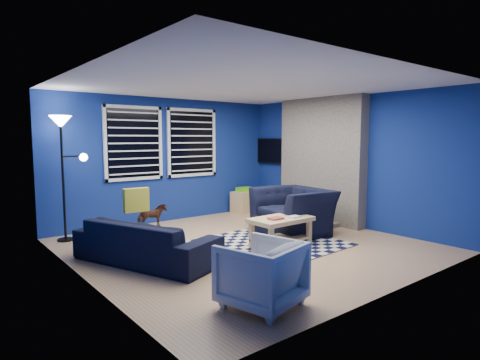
# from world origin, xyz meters

# --- Properties ---
(floor) EXTENTS (5.00, 5.00, 0.00)m
(floor) POSITION_xyz_m (0.00, 0.00, 0.00)
(floor) COLOR tan
(floor) RESTS_ON ground
(ceiling) EXTENTS (5.00, 5.00, 0.00)m
(ceiling) POSITION_xyz_m (0.00, 0.00, 2.50)
(ceiling) COLOR white
(ceiling) RESTS_ON wall_back
(wall_back) EXTENTS (5.00, 0.00, 5.00)m
(wall_back) POSITION_xyz_m (0.00, 2.50, 1.25)
(wall_back) COLOR navy
(wall_back) RESTS_ON floor
(wall_left) EXTENTS (0.00, 5.00, 5.00)m
(wall_left) POSITION_xyz_m (-2.50, 0.00, 1.25)
(wall_left) COLOR navy
(wall_left) RESTS_ON floor
(wall_right) EXTENTS (0.00, 5.00, 5.00)m
(wall_right) POSITION_xyz_m (2.50, 0.00, 1.25)
(wall_right) COLOR navy
(wall_right) RESTS_ON floor
(fireplace) EXTENTS (0.65, 2.00, 2.50)m
(fireplace) POSITION_xyz_m (2.36, 0.50, 1.20)
(fireplace) COLOR gray
(fireplace) RESTS_ON floor
(window_left) EXTENTS (1.17, 0.06, 1.42)m
(window_left) POSITION_xyz_m (-0.75, 2.46, 1.60)
(window_left) COLOR black
(window_left) RESTS_ON wall_back
(window_right) EXTENTS (1.17, 0.06, 1.42)m
(window_right) POSITION_xyz_m (0.55, 2.46, 1.60)
(window_right) COLOR black
(window_right) RESTS_ON wall_back
(tv) EXTENTS (0.07, 1.00, 0.58)m
(tv) POSITION_xyz_m (2.45, 2.00, 1.40)
(tv) COLOR black
(tv) RESTS_ON wall_right
(rug) EXTENTS (2.60, 2.13, 0.02)m
(rug) POSITION_xyz_m (0.12, -0.16, 0.01)
(rug) COLOR black
(rug) RESTS_ON floor
(sofa) EXTENTS (2.19, 1.49, 0.60)m
(sofa) POSITION_xyz_m (-1.62, 0.19, 0.30)
(sofa) COLOR black
(sofa) RESTS_ON floor
(armchair_big) EXTENTS (1.35, 1.21, 0.81)m
(armchair_big) POSITION_xyz_m (1.15, 0.08, 0.40)
(armchair_big) COLOR black
(armchair_big) RESTS_ON floor
(armchair_bent) EXTENTS (0.88, 0.89, 0.68)m
(armchair_bent) POSITION_xyz_m (-1.35, -1.87, 0.34)
(armchair_bent) COLOR gray
(armchair_bent) RESTS_ON floor
(rocking_horse) EXTENTS (0.33, 0.55, 0.43)m
(rocking_horse) POSITION_xyz_m (-0.72, 1.82, 0.29)
(rocking_horse) COLOR #472B16
(rocking_horse) RESTS_ON floor
(coffee_table) EXTENTS (0.98, 0.57, 0.49)m
(coffee_table) POSITION_xyz_m (0.37, -0.40, 0.34)
(coffee_table) COLOR #D5B978
(coffee_table) RESTS_ON rug
(cabinet) EXTENTS (0.64, 0.48, 0.57)m
(cabinet) POSITION_xyz_m (1.81, 2.25, 0.25)
(cabinet) COLOR #D5B978
(cabinet) RESTS_ON floor
(floor_lamp) EXTENTS (0.56, 0.34, 2.06)m
(floor_lamp) POSITION_xyz_m (-2.13, 2.11, 1.69)
(floor_lamp) COLOR black
(floor_lamp) RESTS_ON floor
(throw_pillow) EXTENTS (0.38, 0.14, 0.36)m
(throw_pillow) POSITION_xyz_m (-1.47, 0.82, 0.77)
(throw_pillow) COLOR gold
(throw_pillow) RESTS_ON sofa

